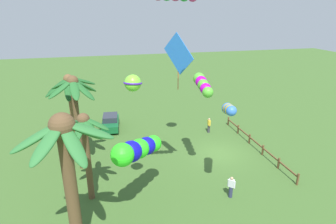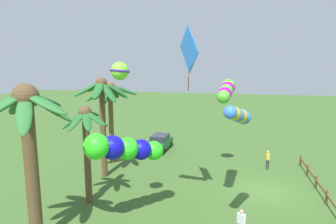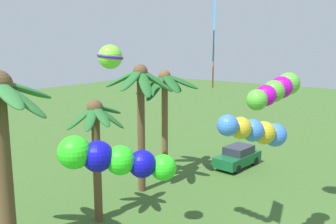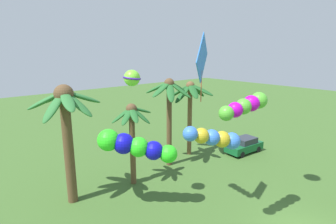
% 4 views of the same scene
% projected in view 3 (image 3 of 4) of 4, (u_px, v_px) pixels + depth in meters
% --- Properties ---
extents(palm_tree_0, '(4.42, 4.60, 7.85)m').
position_uv_depth(palm_tree_0, '(0.00, 123.00, 14.90)').
color(palm_tree_0, brown).
rests_on(palm_tree_0, ground).
extents(palm_tree_1, '(4.06, 4.32, 7.08)m').
position_uv_depth(palm_tree_1, '(165.00, 94.00, 24.71)').
color(palm_tree_1, brown).
rests_on(palm_tree_1, ground).
extents(palm_tree_2, '(4.15, 3.71, 7.62)m').
position_uv_depth(palm_tree_2, '(141.00, 96.00, 21.87)').
color(palm_tree_2, brown).
rests_on(palm_tree_2, ground).
extents(palm_tree_3, '(3.22, 3.08, 6.17)m').
position_uv_depth(palm_tree_3, '(96.00, 132.00, 18.27)').
color(palm_tree_3, brown).
rests_on(palm_tree_3, ground).
extents(parked_car_0, '(4.04, 2.05, 1.51)m').
position_uv_depth(parked_car_0, '(238.00, 157.00, 27.15)').
color(parked_car_0, '#145B2D').
rests_on(parked_car_0, ground).
extents(kite_tube_1, '(2.60, 1.38, 1.25)m').
position_uv_depth(kite_tube_1, '(256.00, 131.00, 11.49)').
color(kite_tube_1, '#3975E4').
extents(kite_ball_3, '(1.43, 1.42, 0.93)m').
position_uv_depth(kite_ball_3, '(110.00, 57.00, 14.46)').
color(kite_ball_3, '#7AE534').
extents(kite_tube_4, '(3.27, 1.06, 1.19)m').
position_uv_depth(kite_tube_4, '(276.00, 90.00, 14.17)').
color(kite_tube_4, '#55BC33').
extents(kite_diamond_5, '(2.29, 1.34, 3.65)m').
position_uv_depth(kite_diamond_5, '(214.00, 27.00, 14.17)').
color(kite_diamond_5, blue).
extents(kite_tube_6, '(3.99, 3.45, 2.14)m').
position_uv_depth(kite_tube_6, '(115.00, 159.00, 15.15)').
color(kite_tube_6, '#2DE621').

